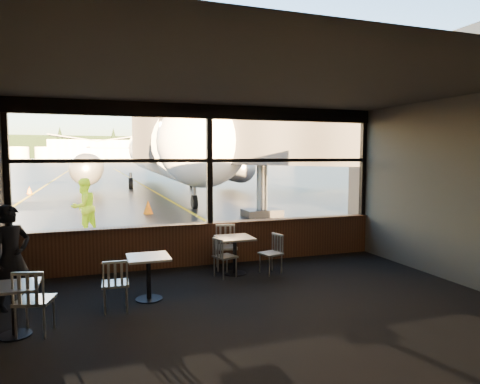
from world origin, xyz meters
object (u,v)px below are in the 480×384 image
cafe_table_mid (149,278)px  cone_wing (29,190)px  airliner (163,113)px  chair_left_s (35,301)px  jet_bridge (265,158)px  chair_near_n (226,248)px  ground_crew (84,207)px  passenger (11,257)px  chair_mid_s (115,284)px  cafe_table_near (235,256)px  chair_near_w (225,257)px  cone_nose (148,207)px  cafe_table_left (14,311)px  chair_near_e (271,254)px

cafe_table_mid → cone_wing: size_ratio=1.56×
airliner → chair_left_s: airliner is taller
cone_wing → jet_bridge: bearing=-57.5°
chair_near_n → chair_left_s: size_ratio=1.02×
cafe_table_mid → chair_left_s: chair_left_s is taller
jet_bridge → ground_crew: 6.52m
cafe_table_mid → passenger: bearing=171.9°
chair_mid_s → cafe_table_mid: bearing=33.1°
cafe_table_near → chair_near_w: chair_near_w is taller
chair_left_s → passenger: passenger is taller
cafe_table_mid → jet_bridge: bearing=55.2°
cafe_table_near → chair_near_n: 0.40m
cafe_table_mid → chair_left_s: bearing=-150.6°
cone_nose → cone_wing: 13.45m
jet_bridge → cone_nose: (-3.87, 3.32, -2.03)m
airliner → cafe_table_left: bearing=-101.1°
airliner → ground_crew: size_ratio=20.54×
chair_left_s → cone_wing: size_ratio=1.94×
chair_near_e → cone_wing: size_ratio=1.71×
jet_bridge → cafe_table_near: jet_bridge is taller
cafe_table_near → cone_wing: cafe_table_near is taller
airliner → chair_near_w: bearing=-93.7°
ground_crew → cone_nose: (2.42, 4.26, -0.58)m
chair_near_n → cone_wing: (-6.41, 21.45, -0.23)m
cafe_table_left → cone_wing: size_ratio=1.46×
chair_near_e → chair_mid_s: bearing=94.9°
chair_mid_s → cone_nose: chair_mid_s is taller
cafe_table_mid → cone_wing: cafe_table_mid is taller
cone_nose → cone_wing: (-5.94, 12.06, -0.05)m
cone_wing → chair_left_s: bearing=-82.8°
ground_crew → cone_nose: size_ratio=3.05×
jet_bridge → cafe_table_near: bearing=-117.3°
chair_mid_s → ground_crew: bearing=96.8°
airliner → cafe_table_mid: bearing=-97.2°
airliner → passenger: (-6.12, -23.49, -4.62)m
passenger → cone_wing: (-2.55, 22.56, -0.58)m
chair_near_n → cone_wing: 22.38m
chair_left_s → jet_bridge: bearing=65.3°
chair_near_n → cafe_table_left: bearing=45.1°
chair_left_s → chair_mid_s: bearing=43.0°
airliner → chair_near_w: 23.58m
chair_near_w → chair_near_n: (0.18, 0.52, 0.07)m
cafe_table_mid → chair_near_w: (1.60, 0.88, 0.03)m
cafe_table_mid → ground_crew: 6.63m
chair_near_w → cone_nose: size_ratio=1.42×
airliner → cafe_table_mid: size_ratio=47.84×
passenger → ground_crew: (0.96, 6.23, 0.04)m
ground_crew → jet_bridge: bearing=147.0°
passenger → cone_nose: size_ratio=2.90×
chair_near_e → passenger: size_ratio=0.50×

